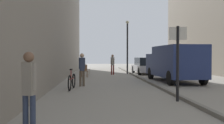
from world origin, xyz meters
TOP-DOWN VIEW (x-y plane):
  - ground_plane at (0.00, 12.00)m, footprint 80.00×80.00m
  - kerb_strip at (1.58, 12.00)m, footprint 0.16×40.00m
  - pedestrian_main_foreground at (-2.23, 11.59)m, footprint 0.33×0.25m
  - pedestrian_mid_block at (-2.88, 3.41)m, footprint 0.32×0.24m
  - pedestrian_far_crossing at (-0.07, 19.92)m, footprint 0.33×0.24m
  - delivery_van at (3.30, 13.62)m, footprint 2.34×5.68m
  - parked_car at (2.92, 20.79)m, footprint 1.95×4.25m
  - street_sign_post at (1.29, 6.84)m, footprint 0.58×0.20m
  - lamp_post at (1.34, 21.08)m, footprint 0.28×0.28m
  - bicycle_leaning at (-2.65, 10.30)m, footprint 0.22×1.77m
  - cafe_chair_near_window at (-2.34, 17.34)m, footprint 0.52×0.52m
  - cafe_chair_by_doorway at (-2.29, 19.74)m, footprint 0.50×0.50m

SIDE VIEW (x-z plane):
  - ground_plane at x=0.00m, z-range 0.00..0.00m
  - kerb_strip at x=1.58m, z-range 0.00..0.12m
  - bicycle_leaning at x=-2.65m, z-range -0.11..0.87m
  - cafe_chair_near_window at x=-2.34m, z-range 0.08..1.02m
  - cafe_chair_by_doorway at x=-2.29m, z-range 0.08..1.02m
  - parked_car at x=2.92m, z-range -0.01..1.44m
  - pedestrian_mid_block at x=-2.88m, z-range 0.13..1.78m
  - pedestrian_far_crossing at x=-0.07m, z-range 0.13..1.84m
  - pedestrian_main_foreground at x=-2.23m, z-range 0.13..1.85m
  - delivery_van at x=3.30m, z-range 0.10..2.28m
  - street_sign_post at x=1.29m, z-range 0.25..2.85m
  - lamp_post at x=1.34m, z-range 0.34..5.10m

